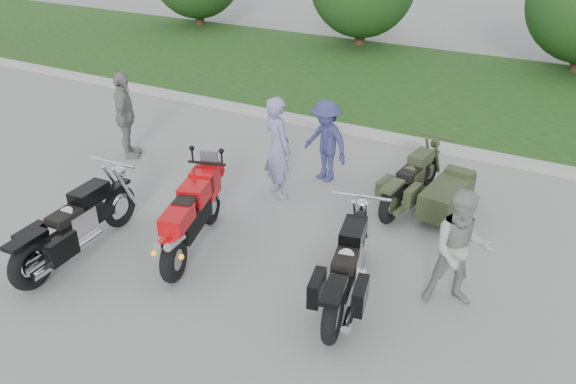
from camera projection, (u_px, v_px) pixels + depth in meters
The scene contains 11 objects.
ground at pixel (197, 269), 8.28m from camera, with size 80.00×80.00×0.00m, color gray.
curb at pixel (355, 131), 12.87m from camera, with size 60.00×0.30×0.15m, color #A5A39B.
grass_strip at pixel (412, 83), 16.08m from camera, with size 60.00×8.00×0.14m, color #335D1F.
sportbike_red at pixel (191, 215), 8.41m from camera, with size 0.87×2.23×1.08m.
cruiser_left at pixel (73, 228), 8.32m from camera, with size 0.51×2.56×0.99m.
cruiser_right at pixel (346, 271), 7.41m from camera, with size 0.76×2.43×0.94m.
cruiser_sidecar at pixel (431, 191), 9.56m from camera, with size 1.24×2.27×0.87m.
person_stripe at pixel (278, 148), 9.88m from camera, with size 0.68×0.45×1.87m, color #817DAB.
person_grey at pixel (461, 250), 7.22m from camera, with size 0.82×0.64×1.68m, color #979791.
person_denim at pixel (326, 141), 10.49m from camera, with size 1.02×0.59×1.59m, color navy.
person_back at pixel (125, 116), 11.40m from camera, with size 1.06×0.44×1.80m, color gray.
Camera 1 is at (4.44, -5.27, 4.90)m, focal length 35.00 mm.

